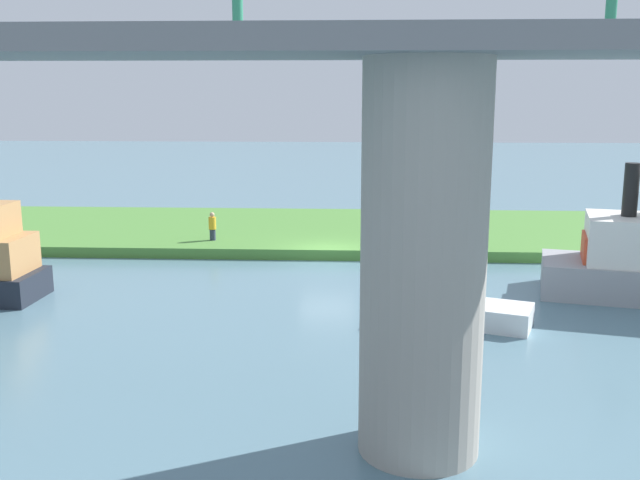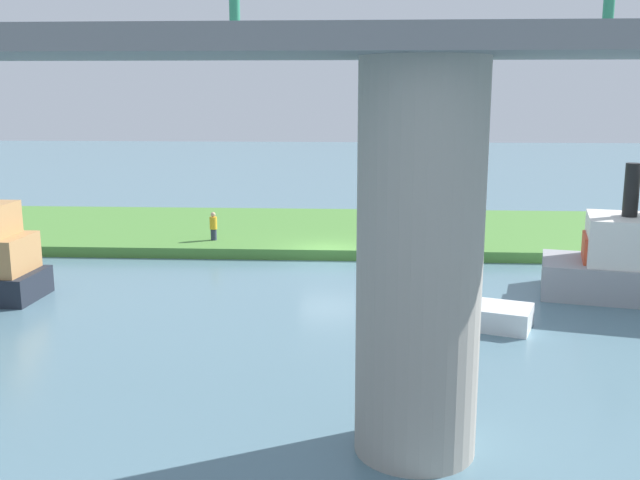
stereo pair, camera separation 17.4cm
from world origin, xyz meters
name	(u,v)px [view 2 (the right image)]	position (x,y,z in m)	size (l,w,h in m)	color
ground_plane	(328,261)	(0.00, 0.00, 0.00)	(160.00, 160.00, 0.00)	slate
grassy_bank	(333,231)	(0.00, -6.00, 0.25)	(80.00, 12.00, 0.50)	#4C8438
bridge_pylon	(419,263)	(-2.74, 17.89, 4.18)	(2.61, 2.61, 8.36)	#9E998E
bridge_span	(426,30)	(-2.74, 17.87, 8.86)	(57.54, 4.30, 3.25)	slate
person_on_bank	(213,226)	(5.73, -2.00, 1.20)	(0.41, 0.41, 1.39)	#2D334C
mooring_post	(442,235)	(-5.38, -1.56, 0.97)	(0.20, 0.20, 0.94)	brown
motorboat_red	(453,306)	(-4.66, 8.84, 0.57)	(5.07, 3.22, 1.59)	white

